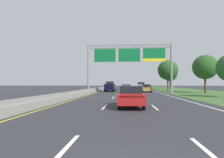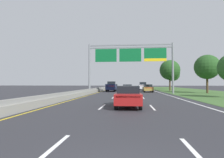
{
  "view_description": "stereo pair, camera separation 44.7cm",
  "coord_description": "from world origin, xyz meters",
  "px_view_note": "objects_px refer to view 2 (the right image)",
  "views": [
    {
      "loc": [
        -0.22,
        -3.0,
        1.75
      ],
      "look_at": [
        -2.03,
        19.81,
        2.32
      ],
      "focal_mm": 29.0,
      "sensor_mm": 36.0,
      "label": 1
    },
    {
      "loc": [
        0.22,
        -2.96,
        1.75
      ],
      "look_at": [
        -2.03,
        19.81,
        2.32
      ],
      "focal_mm": 29.0,
      "sensor_mm": 36.0,
      "label": 2
    }
  ],
  "objects_px": {
    "car_gold_right_lane_sedan": "(148,88)",
    "roadside_tree_distant": "(173,74)",
    "overhead_sign_gantry": "(130,58)",
    "car_white_right_lane_suv": "(143,86)",
    "car_blue_left_lane_sedan": "(114,87)",
    "pickup_truck_navy": "(111,87)",
    "car_grey_centre_lane_sedan": "(127,88)",
    "roadside_tree_far": "(170,70)",
    "car_red_centre_lane_sedan": "(128,96)",
    "roadside_tree_mid": "(207,67)"
  },
  "relations": [
    {
      "from": "car_grey_centre_lane_sedan",
      "to": "roadside_tree_distant",
      "type": "relative_size",
      "value": 0.61
    },
    {
      "from": "roadside_tree_distant",
      "to": "car_blue_left_lane_sedan",
      "type": "bearing_deg",
      "value": -144.63
    },
    {
      "from": "roadside_tree_mid",
      "to": "roadside_tree_far",
      "type": "distance_m",
      "value": 11.66
    },
    {
      "from": "pickup_truck_navy",
      "to": "roadside_tree_distant",
      "type": "bearing_deg",
      "value": -41.28
    },
    {
      "from": "car_grey_centre_lane_sedan",
      "to": "car_gold_right_lane_sedan",
      "type": "height_order",
      "value": "same"
    },
    {
      "from": "car_white_right_lane_suv",
      "to": "roadside_tree_distant",
      "type": "bearing_deg",
      "value": -40.87
    },
    {
      "from": "pickup_truck_navy",
      "to": "roadside_tree_far",
      "type": "distance_m",
      "value": 15.11
    },
    {
      "from": "overhead_sign_gantry",
      "to": "roadside_tree_mid",
      "type": "height_order",
      "value": "overhead_sign_gantry"
    },
    {
      "from": "overhead_sign_gantry",
      "to": "car_white_right_lane_suv",
      "type": "bearing_deg",
      "value": 78.82
    },
    {
      "from": "overhead_sign_gantry",
      "to": "car_gold_right_lane_sedan",
      "type": "bearing_deg",
      "value": 56.44
    },
    {
      "from": "car_gold_right_lane_sedan",
      "to": "car_red_centre_lane_sedan",
      "type": "height_order",
      "value": "same"
    },
    {
      "from": "pickup_truck_navy",
      "to": "car_grey_centre_lane_sedan",
      "type": "distance_m",
      "value": 7.17
    },
    {
      "from": "overhead_sign_gantry",
      "to": "car_blue_left_lane_sedan",
      "type": "bearing_deg",
      "value": 104.68
    },
    {
      "from": "overhead_sign_gantry",
      "to": "car_grey_centre_lane_sedan",
      "type": "distance_m",
      "value": 5.74
    },
    {
      "from": "overhead_sign_gantry",
      "to": "car_red_centre_lane_sedan",
      "type": "relative_size",
      "value": 3.41
    },
    {
      "from": "pickup_truck_navy",
      "to": "roadside_tree_far",
      "type": "xyz_separation_m",
      "value": [
        13.71,
        4.98,
        3.93
      ]
    },
    {
      "from": "car_gold_right_lane_sedan",
      "to": "roadside_tree_far",
      "type": "distance_m",
      "value": 10.33
    },
    {
      "from": "car_blue_left_lane_sedan",
      "to": "roadside_tree_distant",
      "type": "relative_size",
      "value": 0.62
    },
    {
      "from": "car_grey_centre_lane_sedan",
      "to": "car_white_right_lane_suv",
      "type": "height_order",
      "value": "car_white_right_lane_suv"
    },
    {
      "from": "roadside_tree_distant",
      "to": "car_red_centre_lane_sedan",
      "type": "bearing_deg",
      "value": -106.59
    },
    {
      "from": "car_red_centre_lane_sedan",
      "to": "roadside_tree_mid",
      "type": "distance_m",
      "value": 24.92
    },
    {
      "from": "car_white_right_lane_suv",
      "to": "roadside_tree_distant",
      "type": "height_order",
      "value": "roadside_tree_distant"
    },
    {
      "from": "pickup_truck_navy",
      "to": "roadside_tree_distant",
      "type": "xyz_separation_m",
      "value": [
        18.05,
        21.07,
        3.78
      ]
    },
    {
      "from": "car_blue_left_lane_sedan",
      "to": "roadside_tree_distant",
      "type": "bearing_deg",
      "value": -55.88
    },
    {
      "from": "roadside_tree_far",
      "to": "car_grey_centre_lane_sedan",
      "type": "bearing_deg",
      "value": -132.06
    },
    {
      "from": "overhead_sign_gantry",
      "to": "roadside_tree_mid",
      "type": "xyz_separation_m",
      "value": [
        13.72,
        1.81,
        -1.62
      ]
    },
    {
      "from": "car_grey_centre_lane_sedan",
      "to": "roadside_tree_far",
      "type": "xyz_separation_m",
      "value": [
        10.06,
        11.14,
        4.19
      ]
    },
    {
      "from": "car_gold_right_lane_sedan",
      "to": "overhead_sign_gantry",
      "type": "bearing_deg",
      "value": 146.11
    },
    {
      "from": "pickup_truck_navy",
      "to": "car_grey_centre_lane_sedan",
      "type": "relative_size",
      "value": 1.23
    },
    {
      "from": "roadside_tree_far",
      "to": "roadside_tree_distant",
      "type": "bearing_deg",
      "value": 74.92
    },
    {
      "from": "roadside_tree_distant",
      "to": "car_grey_centre_lane_sedan",
      "type": "bearing_deg",
      "value": -117.85
    },
    {
      "from": "roadside_tree_far",
      "to": "roadside_tree_distant",
      "type": "height_order",
      "value": "roadside_tree_far"
    },
    {
      "from": "roadside_tree_distant",
      "to": "roadside_tree_far",
      "type": "bearing_deg",
      "value": -105.08
    },
    {
      "from": "car_white_right_lane_suv",
      "to": "roadside_tree_distant",
      "type": "xyz_separation_m",
      "value": [
        10.54,
        11.91,
        3.75
      ]
    },
    {
      "from": "car_grey_centre_lane_sedan",
      "to": "car_red_centre_lane_sedan",
      "type": "height_order",
      "value": "same"
    },
    {
      "from": "overhead_sign_gantry",
      "to": "roadside_tree_distant",
      "type": "distance_m",
      "value": 31.98
    },
    {
      "from": "car_red_centre_lane_sedan",
      "to": "roadside_tree_far",
      "type": "xyz_separation_m",
      "value": [
        9.75,
        31.18,
        4.19
      ]
    },
    {
      "from": "car_grey_centre_lane_sedan",
      "to": "car_gold_right_lane_sedan",
      "type": "distance_m",
      "value": 5.6
    },
    {
      "from": "roadside_tree_mid",
      "to": "car_red_centre_lane_sedan",
      "type": "bearing_deg",
      "value": -124.44
    },
    {
      "from": "overhead_sign_gantry",
      "to": "pickup_truck_navy",
      "type": "distance_m",
      "value": 10.21
    },
    {
      "from": "overhead_sign_gantry",
      "to": "roadside_tree_mid",
      "type": "bearing_deg",
      "value": 7.5
    },
    {
      "from": "pickup_truck_navy",
      "to": "car_blue_left_lane_sedan",
      "type": "distance_m",
      "value": 8.25
    },
    {
      "from": "pickup_truck_navy",
      "to": "car_red_centre_lane_sedan",
      "type": "relative_size",
      "value": 1.23
    },
    {
      "from": "pickup_truck_navy",
      "to": "roadside_tree_distant",
      "type": "distance_m",
      "value": 28.0
    },
    {
      "from": "car_gold_right_lane_sedan",
      "to": "roadside_tree_distant",
      "type": "height_order",
      "value": "roadside_tree_distant"
    },
    {
      "from": "car_white_right_lane_suv",
      "to": "roadside_tree_far",
      "type": "distance_m",
      "value": 8.44
    },
    {
      "from": "car_blue_left_lane_sedan",
      "to": "car_gold_right_lane_sedan",
      "type": "bearing_deg",
      "value": -145.06
    },
    {
      "from": "car_red_centre_lane_sedan",
      "to": "car_blue_left_lane_sedan",
      "type": "distance_m",
      "value": 34.68
    },
    {
      "from": "roadside_tree_distant",
      "to": "car_white_right_lane_suv",
      "type": "bearing_deg",
      "value": -131.5
    },
    {
      "from": "car_gold_right_lane_sedan",
      "to": "roadside_tree_distant",
      "type": "relative_size",
      "value": 0.61
    }
  ]
}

